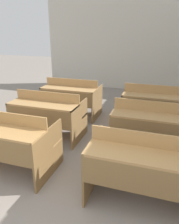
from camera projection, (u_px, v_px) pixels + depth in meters
wall_back at (131, 44)px, 7.26m from camera, size 6.00×0.06×3.05m
bench_front_left at (8, 140)px, 3.13m from camera, size 1.28×0.80×0.90m
bench_front_right at (144, 166)px, 2.53m from camera, size 1.28×0.80×0.90m
bench_second_left at (48, 113)px, 4.13m from camera, size 1.28×0.80×0.90m
bench_second_right at (152, 126)px, 3.59m from camera, size 1.28×0.80×0.90m
bench_third_left at (71, 96)px, 5.20m from camera, size 1.28×0.80×0.90m
bench_third_right at (154, 104)px, 4.63m from camera, size 1.28×0.80×0.90m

